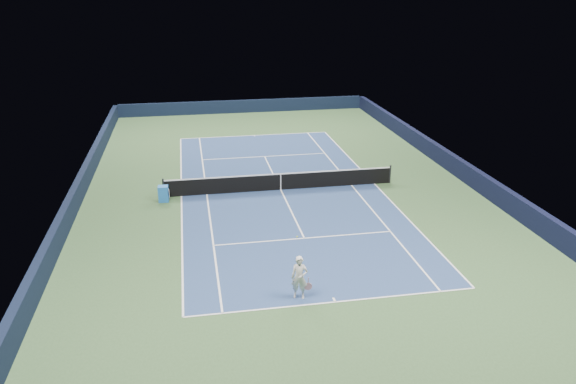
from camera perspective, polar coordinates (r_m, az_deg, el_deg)
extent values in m
plane|color=#32502B|center=(31.43, -0.74, 0.22)|extent=(40.00, 40.00, 0.00)
cube|color=black|center=(50.19, -4.59, 8.67)|extent=(22.00, 0.35, 1.10)
cube|color=black|center=(34.63, 17.22, 2.20)|extent=(0.35, 40.00, 1.10)
cube|color=black|center=(31.42, -20.60, -0.10)|extent=(0.35, 40.00, 1.10)
cube|color=navy|center=(31.43, -0.74, 0.23)|extent=(10.97, 23.77, 0.01)
cube|color=white|center=(42.64, -3.44, 5.77)|extent=(10.97, 0.08, 0.00)
cube|color=white|center=(20.96, 4.82, -11.07)|extent=(10.97, 0.08, 0.00)
cube|color=white|center=(32.73, 8.77, 0.84)|extent=(0.08, 23.77, 0.00)
cube|color=white|center=(31.05, -10.77, -0.40)|extent=(0.08, 23.77, 0.00)
cube|color=white|center=(32.32, 6.47, 0.70)|extent=(0.08, 23.77, 0.00)
cube|color=white|center=(31.05, -8.25, -0.24)|extent=(0.08, 23.77, 0.00)
cube|color=white|center=(37.41, -2.39, 3.63)|extent=(8.23, 0.08, 0.00)
cube|color=white|center=(25.64, 1.67, -4.71)|extent=(8.23, 0.08, 0.00)
cube|color=white|center=(31.43, -0.74, 0.24)|extent=(0.08, 12.80, 0.00)
cube|color=white|center=(42.50, -3.41, 5.72)|extent=(0.08, 0.30, 0.00)
cube|color=white|center=(21.08, 4.72, -10.86)|extent=(0.08, 0.30, 0.00)
cylinder|color=black|center=(30.90, -12.53, 0.40)|extent=(0.10, 0.10, 1.07)
cylinder|color=black|center=(32.86, 10.33, 1.80)|extent=(0.10, 0.10, 1.07)
cube|color=black|center=(31.27, -0.75, 1.01)|extent=(12.80, 0.03, 0.91)
cube|color=white|center=(31.11, -0.75, 1.85)|extent=(12.80, 0.04, 0.06)
cube|color=white|center=(31.27, -0.75, 1.01)|extent=(0.05, 0.04, 0.91)
cube|color=blue|center=(30.38, -12.54, -0.17)|extent=(0.55, 0.50, 0.85)
cube|color=silver|center=(30.36, -12.00, -0.10)|extent=(0.05, 0.38, 0.38)
imported|color=silver|center=(20.75, 1.17, -8.68)|extent=(0.70, 0.57, 1.67)
cylinder|color=pink|center=(20.83, 2.07, -9.00)|extent=(0.03, 0.03, 0.28)
cylinder|color=black|center=(20.95, 2.06, -9.57)|extent=(0.28, 0.02, 0.28)
cylinder|color=#C47F9C|center=(20.95, 2.06, -9.57)|extent=(0.30, 0.03, 0.30)
sphere|color=#ACBE28|center=(21.10, 0.92, -4.57)|extent=(0.07, 0.07, 0.07)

